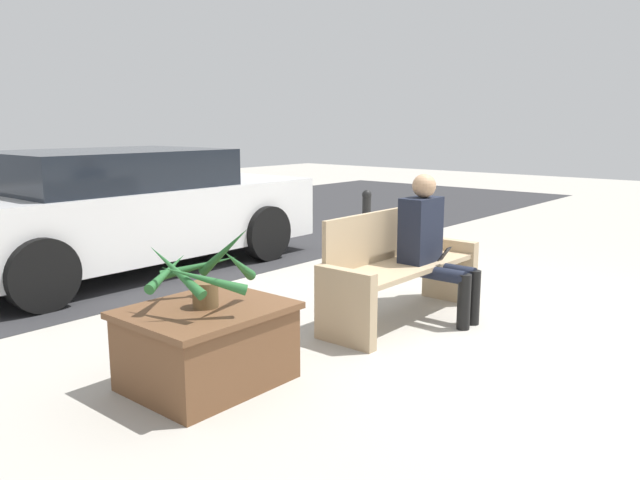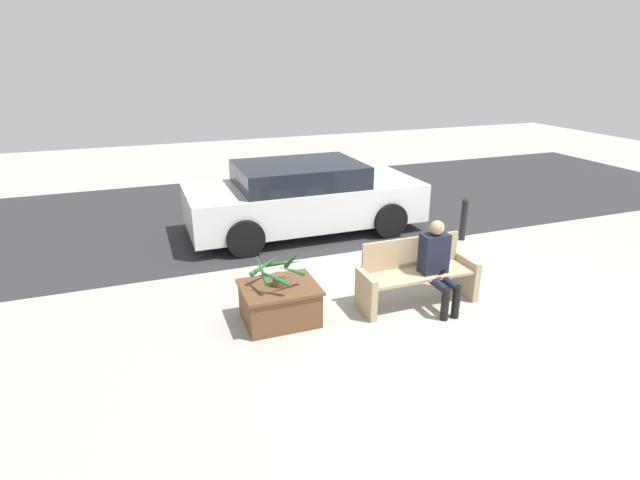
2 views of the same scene
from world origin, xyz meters
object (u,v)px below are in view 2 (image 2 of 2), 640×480
at_px(person_seated, 438,262).
at_px(potted_plant, 278,270).
at_px(bench, 416,274).
at_px(planter_box, 280,302).
at_px(parked_car, 304,197).
at_px(bollard_post, 464,218).

relative_size(person_seated, potted_plant, 1.64).
relative_size(bench, planter_box, 1.72).
relative_size(bench, person_seated, 1.37).
xyz_separation_m(bench, potted_plant, (-1.90, 0.17, 0.29)).
relative_size(potted_plant, parked_car, 0.17).
bearing_deg(planter_box, person_seated, -9.74).
height_order(potted_plant, parked_car, parked_car).
height_order(person_seated, planter_box, person_seated).
distance_m(planter_box, bollard_post, 4.33).
bearing_deg(bench, parked_car, 98.24).
bearing_deg(person_seated, potted_plant, 170.09).
bearing_deg(bench, bollard_post, 41.40).
height_order(bench, planter_box, bench).
xyz_separation_m(person_seated, bollard_post, (1.91, 2.04, -0.24)).
height_order(bench, parked_car, parked_car).
bearing_deg(parked_car, bollard_post, -30.12).
height_order(planter_box, parked_car, parked_car).
xyz_separation_m(person_seated, planter_box, (-2.08, 0.36, -0.39)).
distance_m(person_seated, potted_plant, 2.12).
xyz_separation_m(bench, planter_box, (-1.89, 0.16, -0.15)).
xyz_separation_m(potted_plant, parked_car, (1.42, 3.17, -0.04)).
distance_m(person_seated, planter_box, 2.15).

